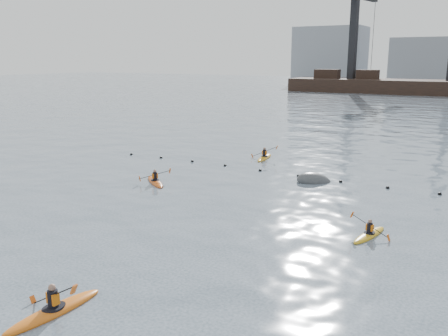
{
  "coord_description": "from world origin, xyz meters",
  "views": [
    {
      "loc": [
        9.24,
        -7.76,
        7.97
      ],
      "look_at": [
        -1.78,
        11.61,
        2.8
      ],
      "focal_mm": 38.0,
      "sensor_mm": 36.0,
      "label": 1
    }
  ],
  "objects_px": {
    "kayaker_5": "(264,157)",
    "mooring_buoy": "(314,182)",
    "kayaker_3": "(369,234)",
    "kayaker_2": "(155,181)",
    "kayaker_0": "(54,310)"
  },
  "relations": [
    {
      "from": "kayaker_3",
      "to": "mooring_buoy",
      "type": "relative_size",
      "value": 1.21
    },
    {
      "from": "kayaker_0",
      "to": "kayaker_2",
      "type": "distance_m",
      "value": 16.36
    },
    {
      "from": "kayaker_2",
      "to": "kayaker_5",
      "type": "xyz_separation_m",
      "value": [
        2.96,
        10.62,
        0.0
      ]
    },
    {
      "from": "kayaker_3",
      "to": "mooring_buoy",
      "type": "xyz_separation_m",
      "value": [
        -5.48,
        8.2,
        -0.09
      ]
    },
    {
      "from": "kayaker_2",
      "to": "kayaker_3",
      "type": "xyz_separation_m",
      "value": [
        14.48,
        -2.79,
        -0.01
      ]
    },
    {
      "from": "kayaker_5",
      "to": "mooring_buoy",
      "type": "height_order",
      "value": "kayaker_5"
    },
    {
      "from": "kayaker_2",
      "to": "mooring_buoy",
      "type": "height_order",
      "value": "kayaker_2"
    },
    {
      "from": "kayaker_0",
      "to": "kayaker_3",
      "type": "relative_size",
      "value": 1.24
    },
    {
      "from": "kayaker_3",
      "to": "kayaker_2",
      "type": "bearing_deg",
      "value": -178.14
    },
    {
      "from": "kayaker_2",
      "to": "mooring_buoy",
      "type": "xyz_separation_m",
      "value": [
        9.0,
        5.42,
        -0.1
      ]
    },
    {
      "from": "kayaker_3",
      "to": "kayaker_5",
      "type": "distance_m",
      "value": 17.68
    },
    {
      "from": "kayaker_5",
      "to": "kayaker_0",
      "type": "bearing_deg",
      "value": -88.99
    },
    {
      "from": "kayaker_5",
      "to": "mooring_buoy",
      "type": "relative_size",
      "value": 1.37
    },
    {
      "from": "kayaker_2",
      "to": "kayaker_3",
      "type": "distance_m",
      "value": 14.75
    },
    {
      "from": "kayaker_3",
      "to": "mooring_buoy",
      "type": "height_order",
      "value": "kayaker_3"
    }
  ]
}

